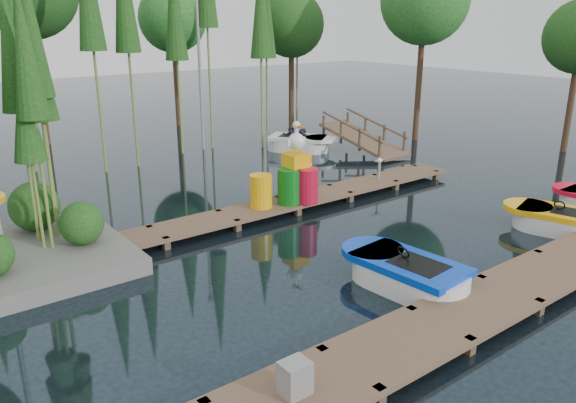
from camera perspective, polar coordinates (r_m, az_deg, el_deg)
ground_plane at (r=13.29m, az=-0.41°, el=-5.45°), size 90.00×90.00×0.00m
near_dock at (r=10.34m, az=15.12°, el=-12.04°), size 18.00×1.50×0.50m
far_dock at (r=15.65m, az=-2.99°, el=-0.86°), size 15.00×1.20×0.50m
lamp_rear at (r=23.65m, az=-9.07°, el=15.38°), size 0.30×0.30×7.25m
ramp at (r=23.50m, az=7.65°, el=6.38°), size 1.50×3.94×1.49m
boat_blue at (r=11.91m, az=11.89°, el=-7.30°), size 1.58×3.05×0.99m
boat_yellow_near at (r=16.22m, az=25.97°, el=-1.90°), size 1.98×3.02×0.94m
boat_white_far at (r=23.65m, az=1.15°, el=5.93°), size 2.84×3.14×1.39m
utility_cabinet at (r=8.20m, az=0.70°, el=-17.48°), size 0.41×0.35×0.50m
yellow_barrel at (r=15.53m, az=-2.76°, el=1.06°), size 0.62×0.62×0.93m
drum_cluster at (r=16.02m, az=1.05°, el=2.41°), size 1.33×1.22×2.30m
seagull_post at (r=18.48m, az=9.27°, el=3.71°), size 0.45×0.24×0.72m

